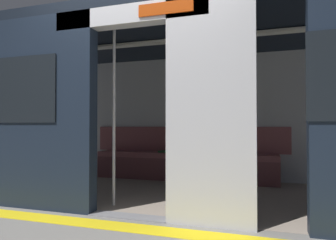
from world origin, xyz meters
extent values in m
plane|color=gray|center=(0.00, 0.00, 0.00)|extent=(60.00, 60.00, 0.00)
cube|color=yellow|center=(0.00, 0.30, 0.00)|extent=(8.00, 0.24, 0.01)
cube|color=silver|center=(-0.85, 0.02, 1.09)|extent=(0.85, 0.12, 2.19)
cube|color=black|center=(-0.85, 0.03, 1.36)|extent=(0.47, 0.02, 0.55)
cube|color=black|center=(1.40, 0.09, 1.36)|extent=(1.10, 0.02, 0.76)
cube|color=silver|center=(0.00, 0.00, 2.09)|extent=(1.69, 0.16, 0.20)
cube|color=#BF3F0C|center=(-0.42, 0.09, 2.09)|extent=(0.56, 0.02, 0.12)
cube|color=black|center=(0.00, -1.26, 2.25)|extent=(6.40, 2.68, 0.12)
cube|color=gray|center=(0.00, -1.26, 0.00)|extent=(6.08, 2.52, 0.01)
cube|color=silver|center=(0.00, -2.52, 1.09)|extent=(6.08, 0.10, 2.19)
cube|color=#935156|center=(0.00, -2.46, 0.70)|extent=(3.52, 0.06, 0.45)
cube|color=white|center=(0.00, -1.26, 2.16)|extent=(4.48, 0.16, 0.03)
cube|color=gray|center=(0.00, 0.00, 0.01)|extent=(0.85, 0.19, 0.01)
cube|color=#935156|center=(0.00, -2.24, 0.43)|extent=(3.14, 0.44, 0.09)
cube|color=brown|center=(0.00, -2.04, 0.19)|extent=(3.14, 0.04, 0.38)
cube|color=#CC5933|center=(-0.08, -2.22, 0.72)|extent=(0.39, 0.24, 0.50)
sphere|color=beige|center=(-0.08, -2.22, 1.07)|extent=(0.21, 0.21, 0.21)
sphere|color=#B2ADA8|center=(-0.08, -2.23, 1.10)|extent=(0.19, 0.19, 0.19)
cylinder|color=#CC5933|center=(-0.31, -2.20, 0.75)|extent=(0.08, 0.08, 0.44)
cylinder|color=#CC5933|center=(0.15, -2.18, 0.75)|extent=(0.08, 0.08, 0.44)
cylinder|color=black|center=(-0.18, -2.03, 0.52)|extent=(0.16, 0.41, 0.14)
cylinder|color=black|center=(0.00, -2.02, 0.52)|extent=(0.16, 0.41, 0.14)
cylinder|color=black|center=(-0.19, -1.83, 0.26)|extent=(0.10, 0.10, 0.43)
cylinder|color=black|center=(-0.01, -1.82, 0.26)|extent=(0.10, 0.10, 0.43)
cube|color=black|center=(-0.19, -1.78, 0.03)|extent=(0.11, 0.23, 0.06)
cube|color=black|center=(-0.01, -1.77, 0.03)|extent=(0.11, 0.23, 0.06)
cube|color=maroon|center=(-0.44, -2.25, 0.56)|extent=(0.26, 0.14, 0.17)
cube|color=maroon|center=(-0.44, -2.18, 0.55)|extent=(0.02, 0.01, 0.14)
cube|color=#33723F|center=(0.35, -2.22, 0.49)|extent=(0.18, 0.24, 0.03)
cylinder|color=silver|center=(0.36, -0.35, 1.08)|extent=(0.04, 0.04, 2.17)
cylinder|color=silver|center=(-0.36, -0.49, 1.08)|extent=(0.04, 0.04, 2.17)
camera|label=1|loc=(-1.33, 2.86, 0.94)|focal=32.32mm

